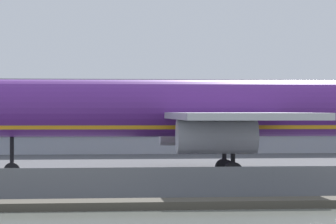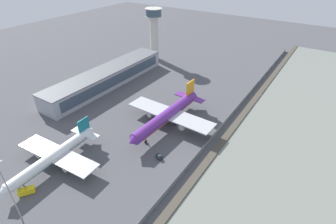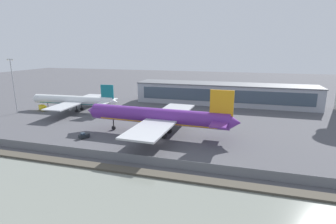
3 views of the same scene
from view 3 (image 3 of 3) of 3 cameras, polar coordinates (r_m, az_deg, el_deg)
The scene contains 9 objects.
ground_plane at distance 79.24m, azimuth -2.28°, elevation -6.46°, with size 500.00×500.00×0.00m, color #4C4C51.
shoreline_seawall at distance 61.59m, azimuth -8.45°, elevation -12.50°, with size 320.00×3.00×0.50m.
perimeter_fence at distance 64.94m, azimuth -6.81°, elevation -10.16°, with size 280.00×0.10×2.25m.
cargo_jet_purple at distance 83.68m, azimuth -1.89°, elevation -1.06°, with size 52.07×44.35×15.69m.
passenger_jet_white_teal at distance 123.70m, azimuth -19.69°, elevation 2.36°, with size 42.77×36.75×12.32m.
baggage_tug at distance 85.93m, azimuth -17.82°, elevation -4.94°, with size 2.87×3.58×1.80m.
ops_van at distance 131.01m, azimuth -25.63°, elevation 0.87°, with size 5.51×4.58×2.48m.
terminal_building at distance 134.14m, azimuth 12.13°, elevation 3.89°, with size 87.46×15.74×10.32m.
apron_light_mast_apron_west at distance 128.46m, azimuth -30.62°, elevation 5.35°, with size 3.20×0.40×23.16m.
Camera 3 is at (23.69, -70.53, 27.26)m, focal length 28.00 mm.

